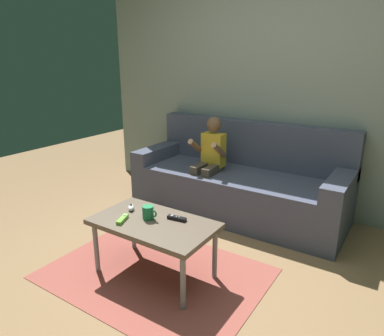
{
  "coord_description": "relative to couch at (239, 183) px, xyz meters",
  "views": [
    {
      "loc": [
        1.2,
        -1.53,
        1.51
      ],
      "look_at": [
        -0.35,
        0.85,
        0.62
      ],
      "focal_mm": 32.88,
      "sensor_mm": 36.0,
      "label": 1
    }
  ],
  "objects": [
    {
      "name": "wall_back",
      "position": [
        0.22,
        0.39,
        0.95
      ],
      "size": [
        4.26,
        0.05,
        2.5
      ],
      "primitive_type": "cube",
      "color": "gray",
      "rests_on": "ground"
    },
    {
      "name": "area_rug",
      "position": [
        -0.02,
        -1.33,
        -0.3
      ],
      "size": [
        1.52,
        1.12,
        0.01
      ],
      "primitive_type": "cube",
      "color": "#9E4C42",
      "rests_on": "ground"
    },
    {
      "name": "couch",
      "position": [
        0.0,
        0.0,
        0.0
      ],
      "size": [
        2.09,
        0.8,
        0.89
      ],
      "color": "#474C60",
      "rests_on": "ground"
    },
    {
      "name": "coffee_table",
      "position": [
        -0.02,
        -1.33,
        0.08
      ],
      "size": [
        0.87,
        0.5,
        0.42
      ],
      "color": "brown",
      "rests_on": "ground"
    },
    {
      "name": "game_remote_lime_far_corner",
      "position": [
        -0.21,
        -1.44,
        0.13
      ],
      "size": [
        0.08,
        0.14,
        0.03
      ],
      "color": "#72C638",
      "rests_on": "coffee_table"
    },
    {
      "name": "nunchuk_white",
      "position": [
        -0.28,
        -1.27,
        0.14
      ],
      "size": [
        0.09,
        0.1,
        0.05
      ],
      "color": "white",
      "rests_on": "coffee_table"
    },
    {
      "name": "coffee_mug",
      "position": [
        -0.08,
        -1.31,
        0.17
      ],
      "size": [
        0.12,
        0.08,
        0.09
      ],
      "color": "#1E7F47",
      "rests_on": "coffee_table"
    },
    {
      "name": "game_remote_black_near_edge",
      "position": [
        0.1,
        -1.22,
        0.13
      ],
      "size": [
        0.14,
        0.05,
        0.03
      ],
      "color": "black",
      "rests_on": "coffee_table"
    },
    {
      "name": "ground_plane",
      "position": [
        0.22,
        -1.51,
        -0.3
      ],
      "size": [
        8.52,
        8.52,
        0.0
      ],
      "primitive_type": "plane",
      "color": "olive"
    },
    {
      "name": "person_seated_on_couch",
      "position": [
        -0.25,
        -0.18,
        0.25
      ],
      "size": [
        0.31,
        0.38,
        0.97
      ],
      "color": "#4C4238",
      "rests_on": "ground"
    }
  ]
}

